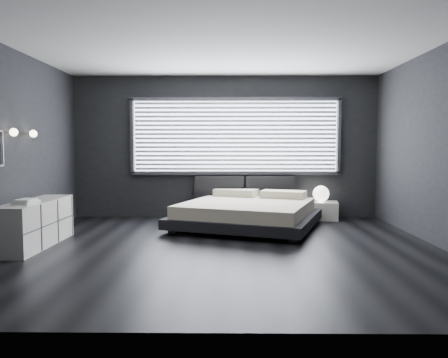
{
  "coord_description": "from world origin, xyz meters",
  "views": [
    {
      "loc": [
        0.08,
        -5.93,
        1.39
      ],
      "look_at": [
        0.0,
        0.85,
        0.9
      ],
      "focal_mm": 35.0,
      "sensor_mm": 36.0,
      "label": 1
    }
  ],
  "objects": [
    {
      "name": "room",
      "position": [
        0.0,
        0.0,
        1.4
      ],
      "size": [
        6.04,
        6.0,
        2.8
      ],
      "color": "black",
      "rests_on": "ground"
    },
    {
      "name": "window",
      "position": [
        0.2,
        2.7,
        1.61
      ],
      "size": [
        4.14,
        0.09,
        1.52
      ],
      "color": "white",
      "rests_on": "ground"
    },
    {
      "name": "headboard",
      "position": [
        0.39,
        2.64,
        0.57
      ],
      "size": [
        1.96,
        0.16,
        0.52
      ],
      "color": "black",
      "rests_on": "ground"
    },
    {
      "name": "sconce_near",
      "position": [
        -2.88,
        0.05,
        1.6
      ],
      "size": [
        0.18,
        0.11,
        0.11
      ],
      "color": "silver",
      "rests_on": "ground"
    },
    {
      "name": "sconce_far",
      "position": [
        -2.88,
        0.65,
        1.6
      ],
      "size": [
        0.18,
        0.11,
        0.11
      ],
      "color": "silver",
      "rests_on": "ground"
    },
    {
      "name": "bed",
      "position": [
        0.4,
        1.59,
        0.27
      ],
      "size": [
        2.86,
        2.8,
        0.59
      ],
      "color": "black",
      "rests_on": "ground"
    },
    {
      "name": "nightstand",
      "position": [
        1.88,
        2.47,
        0.17
      ],
      "size": [
        0.67,
        0.59,
        0.35
      ],
      "primitive_type": "cube",
      "rotation": [
        0.0,
        0.0,
        -0.17
      ],
      "color": "silver",
      "rests_on": "ground"
    },
    {
      "name": "orb_lamp",
      "position": [
        1.85,
        2.45,
        0.5
      ],
      "size": [
        0.31,
        0.31,
        0.31
      ],
      "primitive_type": "sphere",
      "color": "white",
      "rests_on": "nightstand"
    },
    {
      "name": "dresser",
      "position": [
        -2.65,
        0.13,
        0.32
      ],
      "size": [
        0.49,
        1.62,
        0.64
      ],
      "color": "silver",
      "rests_on": "ground"
    },
    {
      "name": "book_stack",
      "position": [
        -2.63,
        -0.18,
        0.67
      ],
      "size": [
        0.28,
        0.34,
        0.06
      ],
      "color": "silver",
      "rests_on": "dresser"
    }
  ]
}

